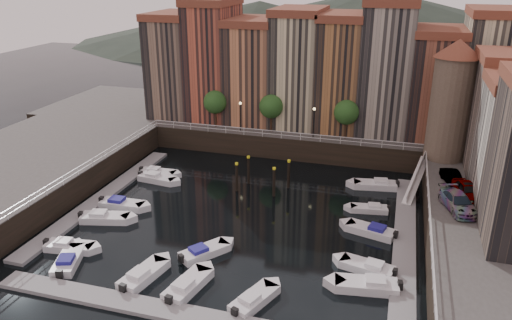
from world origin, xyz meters
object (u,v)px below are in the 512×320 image
(car_a, at_px, (467,191))
(car_b, at_px, (452,178))
(gangway, at_px, (416,178))
(mooring_pilings, at_px, (262,176))
(boat_left_1, at_px, (104,218))
(car_c, at_px, (458,203))
(corner_tower, at_px, (452,98))
(boat_left_0, at_px, (69,246))
(boat_left_2, at_px, (122,204))

(car_a, relative_size, car_b, 1.17)
(gangway, distance_m, mooring_pilings, 17.37)
(boat_left_1, bearing_deg, car_a, 0.98)
(car_a, relative_size, car_c, 0.87)
(car_c, bearing_deg, car_a, 51.07)
(corner_tower, height_order, boat_left_1, corner_tower)
(gangway, bearing_deg, mooring_pilings, -167.35)
(boat_left_0, height_order, car_a, car_a)
(car_a, xyz_separation_m, car_c, (-1.07, -2.92, -0.02))
(car_c, bearing_deg, boat_left_2, 166.48)
(gangway, height_order, car_b, car_b)
(corner_tower, bearing_deg, boat_left_1, -148.50)
(mooring_pilings, height_order, boat_left_0, mooring_pilings)
(boat_left_0, bearing_deg, corner_tower, 30.48)
(corner_tower, bearing_deg, car_a, -81.71)
(corner_tower, height_order, mooring_pilings, corner_tower)
(boat_left_0, relative_size, car_b, 1.20)
(corner_tower, distance_m, car_a, 12.84)
(mooring_pilings, relative_size, boat_left_0, 1.22)
(boat_left_1, bearing_deg, car_b, 6.54)
(gangway, xyz_separation_m, boat_left_0, (-30.20, -21.45, -1.55))
(boat_left_1, distance_m, car_a, 36.02)
(boat_left_0, distance_m, car_a, 37.94)
(boat_left_1, relative_size, car_b, 1.32)
(boat_left_2, xyz_separation_m, car_c, (33.49, 3.09, 3.38))
(mooring_pilings, xyz_separation_m, car_b, (20.31, 0.57, 2.00))
(gangway, xyz_separation_m, car_c, (3.43, -9.44, 1.86))
(gangway, bearing_deg, car_c, -70.00)
(gangway, relative_size, boat_left_2, 1.63)
(boat_left_2, distance_m, car_b, 34.84)
(car_b, bearing_deg, car_c, -106.17)
(car_b, bearing_deg, corner_tower, 76.53)
(car_c, bearing_deg, gangway, 91.22)
(corner_tower, relative_size, boat_left_0, 2.88)
(boat_left_0, relative_size, boat_left_1, 0.91)
(boat_left_1, height_order, car_a, car_a)
(corner_tower, bearing_deg, mooring_pilings, -157.29)
(mooring_pilings, distance_m, boat_left_1, 17.85)
(car_a, distance_m, car_b, 3.48)
(mooring_pilings, height_order, car_b, car_b)
(gangway, height_order, mooring_pilings, gangway)
(mooring_pilings, distance_m, car_b, 20.41)
(boat_left_1, distance_m, boat_left_2, 3.23)
(mooring_pilings, height_order, boat_left_2, mooring_pilings)
(mooring_pilings, height_order, boat_left_1, mooring_pilings)
(gangway, xyz_separation_m, car_a, (4.51, -6.52, 1.87))
(boat_left_2, bearing_deg, car_c, 3.10)
(boat_left_0, height_order, car_b, car_b)
(corner_tower, bearing_deg, gangway, -122.80)
(boat_left_1, bearing_deg, mooring_pilings, 28.21)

